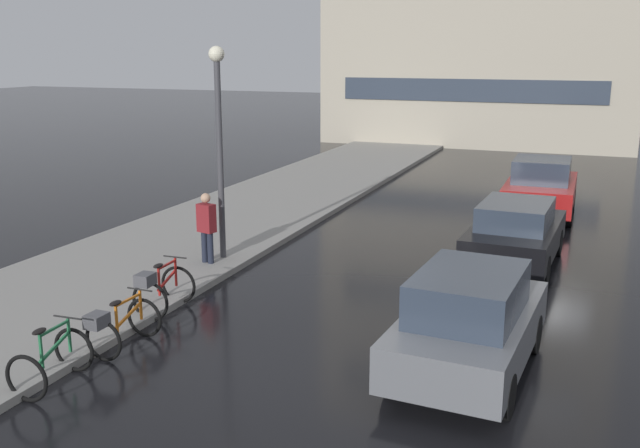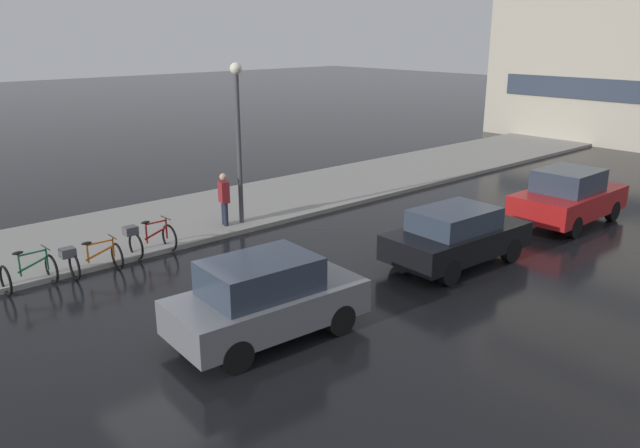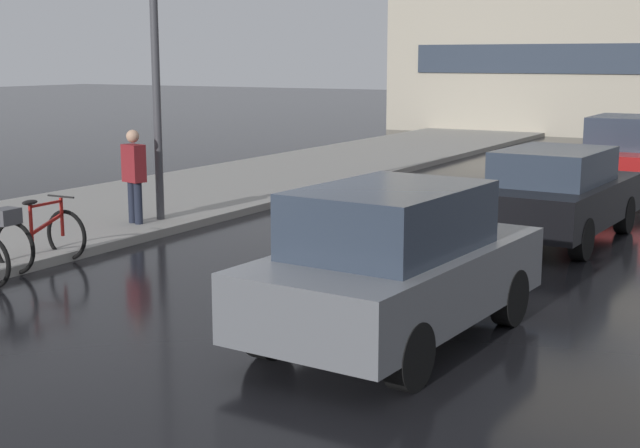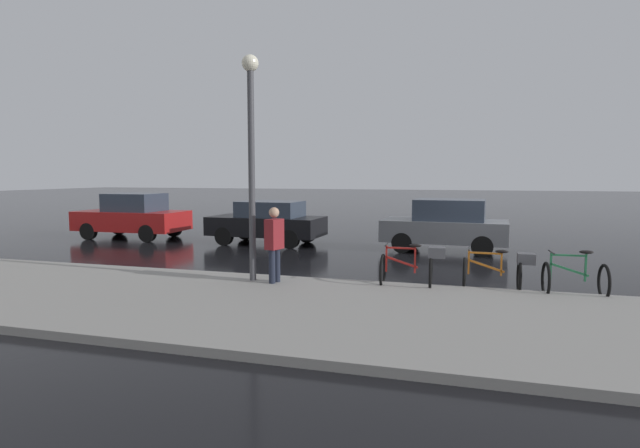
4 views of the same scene
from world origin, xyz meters
name	(u,v)px [view 4 (image 4 of 4)]	position (x,y,z in m)	size (l,w,h in m)	color
ground_plane	(484,264)	(0.00, 0.00, 0.00)	(140.00, 140.00, 0.00)	black
sidewalk_kerb	(3,286)	(-6.00, 10.00, 0.07)	(4.80, 60.00, 0.14)	gray
bicycle_nearest	(575,279)	(-3.53, -1.55, 0.40)	(0.77, 1.14, 0.97)	black
bicycle_second	(500,270)	(-3.36, -0.17, 0.47)	(0.73, 1.41, 0.91)	black
bicycle_third	(413,267)	(-3.70, 1.58, 0.51)	(0.79, 1.34, 1.00)	black
car_grey	(446,225)	(2.12, 1.13, 0.84)	(2.01, 3.96, 1.67)	slate
car_black	(267,222)	(2.12, 7.23, 0.78)	(2.00, 4.07, 1.52)	black
car_red	(133,216)	(2.23, 12.86, 0.85)	(1.99, 4.14, 1.73)	#AD1919
pedestrian	(274,243)	(-4.35, 4.43, 0.99)	(0.45, 0.33, 1.75)	#1E2333
streetlamp	(251,142)	(-4.26, 4.98, 3.12)	(0.35, 0.35, 4.95)	#424247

